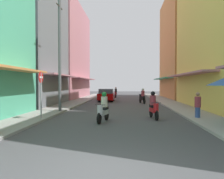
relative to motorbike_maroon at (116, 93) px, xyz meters
The scene contains 14 objects.
ground_plane 11.85m from the motorbike_maroon, 84.71° to the right, with size 85.28×85.28×0.00m, color #424244.
sidewalk_left 12.40m from the motorbike_maroon, 108.09° to the right, with size 2.12×46.76×0.12m, color gray.
sidewalk_right 13.24m from the motorbike_maroon, 62.89° to the right, with size 2.12×46.76×0.12m, color #9E9991.
building_left_mid 15.75m from the motorbike_maroon, 124.06° to the right, with size 7.05×8.51×15.42m.
building_left_far 9.85m from the motorbike_maroon, behind, with size 7.05×13.65×13.18m.
building_right_far 11.97m from the motorbike_maroon, ahead, with size 7.05×11.87×14.33m.
motorbike_maroon is the anchor object (origin of this frame).
motorbike_silver 20.36m from the motorbike_maroon, 88.96° to the right, with size 0.63×1.79×1.58m.
motorbike_black 9.51m from the motorbike_maroon, 70.41° to the right, with size 0.68×1.77×1.58m.
motorbike_red 19.31m from the motorbike_maroon, 80.65° to the right, with size 0.56×1.80×1.58m.
parked_car 6.22m from the motorbike_maroon, 97.00° to the right, with size 1.79×4.11×1.45m.
pedestrian_midway 20.03m from the motorbike_maroon, 73.91° to the right, with size 0.34×0.34×1.54m.
utility_pole 17.36m from the motorbike_maroon, 100.27° to the right, with size 0.20×1.20×7.93m.
street_sign_no_entry 20.66m from the motorbike_maroon, 98.18° to the right, with size 0.07×0.60×2.65m.
Camera 1 is at (0.51, -4.77, 1.98)m, focal length 35.71 mm.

